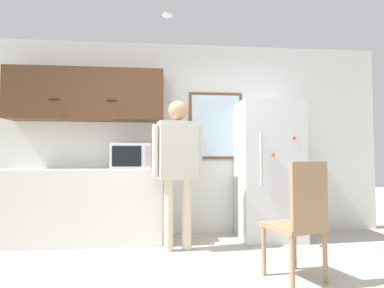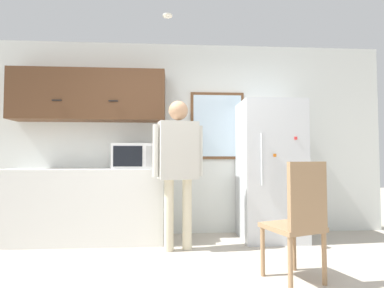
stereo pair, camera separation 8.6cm
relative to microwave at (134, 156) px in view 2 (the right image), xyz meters
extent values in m
cube|color=silver|center=(0.57, 0.36, 0.27)|extent=(6.00, 0.06, 2.70)
cube|color=silver|center=(-0.62, 0.02, -0.62)|extent=(2.03, 0.63, 0.92)
cube|color=#51331E|center=(-0.62, 0.15, 0.81)|extent=(2.03, 0.36, 0.67)
cube|color=black|center=(-0.97, -0.04, 0.71)|extent=(0.12, 0.01, 0.01)
cube|color=black|center=(-0.26, -0.04, 0.71)|extent=(0.12, 0.01, 0.01)
cube|color=white|center=(0.00, 0.00, 0.00)|extent=(0.50, 0.41, 0.32)
cube|color=black|center=(-0.05, -0.21, 0.00)|extent=(0.35, 0.01, 0.25)
cube|color=#B2B2B2|center=(0.21, -0.20, 0.00)|extent=(0.07, 0.01, 0.26)
cylinder|color=beige|center=(0.46, -0.44, -0.68)|extent=(0.11, 0.11, 0.81)
cylinder|color=beige|center=(0.67, -0.40, -0.68)|extent=(0.11, 0.11, 0.81)
cube|color=beige|center=(0.57, -0.42, 0.07)|extent=(0.49, 0.31, 0.67)
sphere|color=tan|center=(0.57, -0.42, 0.54)|extent=(0.23, 0.23, 0.23)
cylinder|color=beige|center=(0.31, -0.48, 0.06)|extent=(0.07, 0.07, 0.60)
cylinder|color=beige|center=(0.83, -0.36, 0.06)|extent=(0.07, 0.07, 0.60)
cube|color=silver|center=(1.79, -0.02, -0.18)|extent=(0.79, 0.68, 1.80)
cylinder|color=silver|center=(1.58, -0.38, -0.04)|extent=(0.02, 0.02, 0.63)
cube|color=red|center=(2.01, -0.36, 0.22)|extent=(0.04, 0.01, 0.04)
cube|color=orange|center=(1.74, -0.36, 0.01)|extent=(0.04, 0.01, 0.04)
cube|color=#997551|center=(1.55, -1.34, -0.63)|extent=(0.54, 0.54, 0.04)
cylinder|color=#997551|center=(1.66, -1.11, -0.86)|extent=(0.04, 0.04, 0.44)
cylinder|color=#997551|center=(1.32, -1.23, -0.86)|extent=(0.04, 0.04, 0.44)
cylinder|color=#997551|center=(1.78, -1.45, -0.86)|extent=(0.04, 0.04, 0.44)
cylinder|color=#997551|center=(1.44, -1.57, -0.86)|extent=(0.04, 0.04, 0.44)
cube|color=#997551|center=(1.61, -1.51, -0.33)|extent=(0.38, 0.17, 0.56)
cube|color=brown|center=(1.14, 0.32, 0.44)|extent=(0.77, 0.04, 0.96)
cube|color=silver|center=(1.14, 0.30, 0.44)|extent=(0.69, 0.01, 0.88)
cylinder|color=white|center=(0.44, -0.58, 1.60)|extent=(0.11, 0.11, 0.01)
camera|label=1|loc=(0.42, -3.91, -0.02)|focal=28.00mm
camera|label=2|loc=(0.50, -3.92, -0.02)|focal=28.00mm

